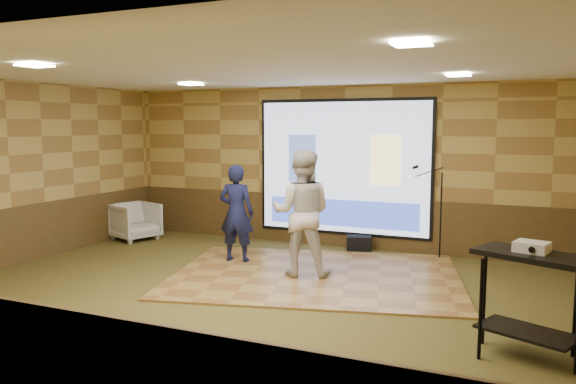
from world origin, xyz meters
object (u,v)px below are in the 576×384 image
at_px(player_right, 302,213).
at_px(banquet_chair, 135,221).
at_px(projector, 532,247).
at_px(projector_screen, 343,169).
at_px(dance_floor, 316,275).
at_px(mic_stand, 437,230).
at_px(duffel_bag, 359,243).
at_px(av_table, 530,283).
at_px(player_left, 236,213).

relative_size(player_right, banquet_chair, 2.33).
bearing_deg(banquet_chair, projector, -93.43).
relative_size(projector_screen, dance_floor, 0.78).
xyz_separation_m(projector, mic_stand, (-1.47, 3.84, -0.61)).
relative_size(player_right, projector, 6.29).
distance_m(dance_floor, mic_stand, 2.44).
bearing_deg(banquet_chair, projector_screen, -56.36).
height_order(player_right, banquet_chair, player_right).
height_order(projector, duffel_bag, projector).
bearing_deg(dance_floor, projector, -33.63).
bearing_deg(banquet_chair, av_table, -93.62).
distance_m(projector_screen, projector, 5.22).
bearing_deg(player_left, player_right, 154.87).
bearing_deg(av_table, dance_floor, 145.98).
distance_m(projector_screen, player_left, 2.30).
bearing_deg(projector_screen, av_table, -51.80).
bearing_deg(mic_stand, duffel_bag, -164.49).
bearing_deg(duffel_bag, player_left, -134.58).
xyz_separation_m(projector_screen, av_table, (3.23, -4.11, -0.72)).
height_order(av_table, banquet_chair, av_table).
xyz_separation_m(av_table, projector, (0.00, 0.03, 0.35)).
bearing_deg(av_table, duffel_bag, 126.02).
bearing_deg(duffel_bag, banquet_chair, -169.55).
bearing_deg(duffel_bag, projector, -53.76).
relative_size(dance_floor, player_left, 2.65).
xyz_separation_m(projector, duffel_bag, (-2.85, 3.89, -0.97)).
relative_size(mic_stand, duffel_bag, 3.65).
relative_size(projector_screen, duffel_bag, 7.57).
bearing_deg(player_right, player_left, -29.73).
bearing_deg(banquet_chair, player_right, -87.03).
bearing_deg(player_right, mic_stand, -143.79).
xyz_separation_m(player_right, av_table, (3.15, -1.89, -0.22)).
height_order(player_left, mic_stand, player_left).
distance_m(player_left, mic_stand, 3.42).
height_order(dance_floor, player_left, player_left).
bearing_deg(mic_stand, player_right, -112.73).
xyz_separation_m(banquet_chair, duffel_bag, (4.38, 0.81, -0.23)).
relative_size(projector_screen, mic_stand, 2.07).
xyz_separation_m(projector_screen, player_left, (-1.24, -1.83, -0.64)).
distance_m(mic_stand, banquet_chair, 5.82).
xyz_separation_m(player_left, banquet_chair, (-2.76, 0.84, -0.46)).
xyz_separation_m(dance_floor, player_left, (-1.51, 0.28, 0.82)).
height_order(projector_screen, av_table, projector_screen).
relative_size(player_left, banquet_chair, 1.98).
bearing_deg(player_right, av_table, 135.65).
distance_m(player_right, projector, 3.66).
distance_m(projector_screen, player_right, 2.28).
bearing_deg(mic_stand, player_left, -134.43).
bearing_deg(mic_stand, banquet_chair, -154.88).
distance_m(projector_screen, dance_floor, 2.58).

